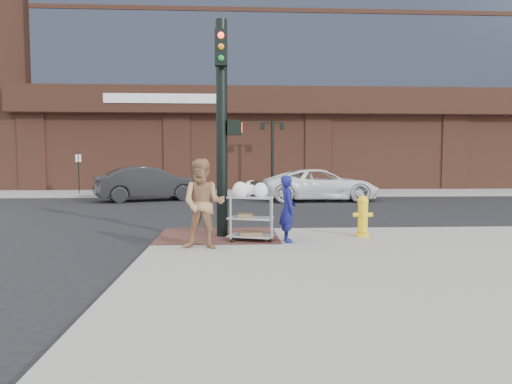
{
  "coord_description": "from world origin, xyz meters",
  "views": [
    {
      "loc": [
        -0.25,
        -9.88,
        1.94
      ],
      "look_at": [
        0.26,
        0.02,
        1.25
      ],
      "focal_mm": 32.0,
      "sensor_mm": 36.0,
      "label": 1
    }
  ],
  "objects": [
    {
      "name": "sedan_dark",
      "position": [
        -4.26,
        12.19,
        0.82
      ],
      "size": [
        5.29,
        3.54,
        1.65
      ],
      "primitive_type": "imported",
      "rotation": [
        0.0,
        0.0,
        1.97
      ],
      "color": "black",
      "rests_on": "ground"
    },
    {
      "name": "bank_building",
      "position": [
        5.0,
        31.0,
        14.15
      ],
      "size": [
        42.0,
        26.0,
        28.0
      ],
      "primitive_type": "cube",
      "color": "brown",
      "rests_on": "sidewalk_far"
    },
    {
      "name": "newsbox_yellow",
      "position": [
        -6.94,
        15.43,
        0.66
      ],
      "size": [
        0.55,
        0.53,
        1.02
      ],
      "primitive_type": "cube",
      "rotation": [
        0.0,
        0.0,
        0.43
      ],
      "color": "yellow",
      "rests_on": "sidewalk_far"
    },
    {
      "name": "newsbox_red",
      "position": [
        -5.7,
        15.18,
        0.64
      ],
      "size": [
        0.49,
        0.46,
        0.97
      ],
      "primitive_type": "cube",
      "rotation": [
        0.0,
        0.0,
        0.25
      ],
      "color": "#AC2213",
      "rests_on": "sidewalk_far"
    },
    {
      "name": "traffic_signal_pole",
      "position": [
        -0.48,
        0.77,
        2.83
      ],
      "size": [
        0.61,
        0.51,
        5.0
      ],
      "color": "black",
      "rests_on": "sidewalk_near"
    },
    {
      "name": "pedestrian_tan",
      "position": [
        -0.84,
        -0.68,
        1.06
      ],
      "size": [
        0.97,
        0.8,
        1.83
      ],
      "primitive_type": "imported",
      "rotation": [
        0.0,
        0.0,
        -0.13
      ],
      "color": "#A5744D",
      "rests_on": "sidewalk_near"
    },
    {
      "name": "newsbox_blue",
      "position": [
        -5.25,
        15.28,
        0.68
      ],
      "size": [
        0.57,
        0.55,
        1.06
      ],
      "primitive_type": "cube",
      "rotation": [
        0.0,
        0.0,
        0.42
      ],
      "color": "navy",
      "rests_on": "sidewalk_far"
    },
    {
      "name": "ground",
      "position": [
        0.0,
        0.0,
        0.0
      ],
      "size": [
        220.0,
        220.0,
        0.0
      ],
      "primitive_type": "plane",
      "color": "black",
      "rests_on": "ground"
    },
    {
      "name": "woman_blue",
      "position": [
        0.95,
        -0.0,
        0.88
      ],
      "size": [
        0.38,
        0.56,
        1.46
      ],
      "primitive_type": "imported",
      "rotation": [
        0.0,
        0.0,
        1.64
      ],
      "color": "navy",
      "rests_on": "sidewalk_near"
    },
    {
      "name": "parking_sign",
      "position": [
        -8.5,
        15.0,
        1.25
      ],
      "size": [
        0.05,
        0.05,
        2.2
      ],
      "primitive_type": "cylinder",
      "color": "black",
      "rests_on": "sidewalk_far"
    },
    {
      "name": "sidewalk_far",
      "position": [
        12.5,
        32.0,
        0.07
      ],
      "size": [
        65.0,
        36.0,
        0.15
      ],
      "primitive_type": "cube",
      "color": "gray",
      "rests_on": "ground"
    },
    {
      "name": "minivan_white",
      "position": [
        3.96,
        11.68,
        0.76
      ],
      "size": [
        5.51,
        2.61,
        1.52
      ],
      "primitive_type": "imported",
      "rotation": [
        0.0,
        0.0,
        1.59
      ],
      "color": "white",
      "rests_on": "ground"
    },
    {
      "name": "brick_curb_ramp",
      "position": [
        -0.6,
        0.9,
        0.16
      ],
      "size": [
        2.8,
        2.4,
        0.01
      ],
      "primitive_type": "cube",
      "color": "#492622",
      "rests_on": "sidewalk_near"
    },
    {
      "name": "utility_cart",
      "position": [
        0.15,
        0.15,
        0.76
      ],
      "size": [
        1.08,
        0.81,
        1.34
      ],
      "color": "#95969A",
      "rests_on": "sidewalk_near"
    },
    {
      "name": "fire_hydrant",
      "position": [
        2.79,
        0.59,
        0.65
      ],
      "size": [
        0.46,
        0.32,
        0.97
      ],
      "color": "yellow",
      "rests_on": "sidewalk_near"
    },
    {
      "name": "lamp_post",
      "position": [
        2.0,
        16.0,
        2.62
      ],
      "size": [
        1.32,
        0.22,
        4.0
      ],
      "color": "black",
      "rests_on": "sidewalk_far"
    }
  ]
}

